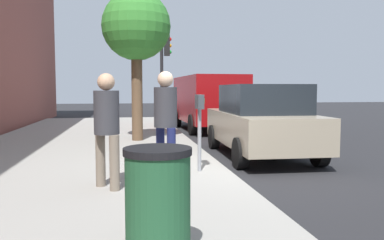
# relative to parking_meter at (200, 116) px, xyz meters

# --- Properties ---
(ground_plane) EXTENTS (80.00, 80.00, 0.00)m
(ground_plane) POSITION_rel_parking_meter_xyz_m (0.41, -0.57, -1.17)
(ground_plane) COLOR #232326
(ground_plane) RESTS_ON ground
(sidewalk_slab) EXTENTS (28.00, 6.00, 0.15)m
(sidewalk_slab) POSITION_rel_parking_meter_xyz_m (0.41, 2.43, -1.09)
(sidewalk_slab) COLOR gray
(sidewalk_slab) RESTS_ON ground_plane
(parking_meter) EXTENTS (0.36, 0.12, 1.41)m
(parking_meter) POSITION_rel_parking_meter_xyz_m (0.00, 0.00, 0.00)
(parking_meter) COLOR gray
(parking_meter) RESTS_ON sidewalk_slab
(pedestrian_at_meter) EXTENTS (0.51, 0.39, 1.81)m
(pedestrian_at_meter) POSITION_rel_parking_meter_xyz_m (-0.37, 0.66, 0.06)
(pedestrian_at_meter) COLOR #191E4C
(pedestrian_at_meter) RESTS_ON sidewalk_slab
(pedestrian_bystander) EXTENTS (0.46, 0.38, 1.75)m
(pedestrian_bystander) POSITION_rel_parking_meter_xyz_m (-1.02, 1.61, 0.01)
(pedestrian_bystander) COLOR #726656
(pedestrian_bystander) RESTS_ON sidewalk_slab
(parked_sedan_near) EXTENTS (4.45, 2.06, 1.77)m
(parked_sedan_near) POSITION_rel_parking_meter_xyz_m (2.14, -1.92, -0.27)
(parked_sedan_near) COLOR gray
(parked_sedan_near) RESTS_ON ground_plane
(parked_van_far) EXTENTS (5.26, 2.24, 2.18)m
(parked_van_far) POSITION_rel_parking_meter_xyz_m (8.65, -1.92, 0.09)
(parked_van_far) COLOR maroon
(parked_van_far) RESTS_ON ground_plane
(street_tree) EXTENTS (2.01, 2.01, 4.36)m
(street_tree) POSITION_rel_parking_meter_xyz_m (4.68, 1.01, 2.27)
(street_tree) COLOR brown
(street_tree) RESTS_ON sidewalk_slab
(traffic_signal) EXTENTS (0.24, 0.44, 3.60)m
(traffic_signal) POSITION_rel_parking_meter_xyz_m (7.88, -0.10, 1.41)
(traffic_signal) COLOR black
(traffic_signal) RESTS_ON sidewalk_slab
(trash_bin) EXTENTS (0.59, 0.59, 1.01)m
(trash_bin) POSITION_rel_parking_meter_xyz_m (-3.75, 1.06, -0.51)
(trash_bin) COLOR #1E4C2D
(trash_bin) RESTS_ON sidewalk_slab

